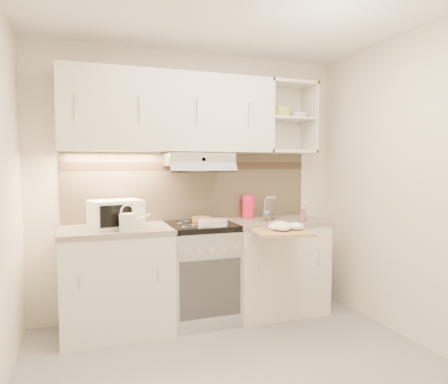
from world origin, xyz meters
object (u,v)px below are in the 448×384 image
Objects in this scene: watering_can at (129,222)px; glass_jar at (270,207)px; microwave at (115,214)px; electric_range at (201,272)px; spray_bottle at (303,213)px; cutting_board at (282,232)px; pink_pitcher at (248,206)px; plate_stack at (213,222)px.

glass_jar is (1.39, 0.28, 0.04)m from watering_can.
glass_jar is (1.47, 0.03, -0.00)m from microwave.
glass_jar is at bearing 4.69° from electric_range.
spray_bottle reaches higher than electric_range.
electric_range is 2.00× the size of cutting_board.
electric_range is 0.87m from cutting_board.
glass_jar is at bearing -41.56° from pink_pitcher.
plate_stack is 0.87m from spray_bottle.
microwave is (-0.75, 0.03, 0.56)m from electric_range.
microwave is at bearing 168.04° from plate_stack.
electric_range is 0.92m from glass_jar.
glass_jar is at bearing 123.35° from spray_bottle.
plate_stack is at bearing -163.07° from glass_jar.
plate_stack is 0.62m from cutting_board.
electric_range is 4.45× the size of spray_bottle.
pink_pitcher reaches higher than electric_range.
pink_pitcher reaches higher than spray_bottle.
glass_jar is 0.50× the size of cutting_board.
pink_pitcher is at bearing 127.87° from spray_bottle.
watering_can is at bearing 175.16° from cutting_board.
watering_can is 1.29m from pink_pitcher.
spray_bottle reaches higher than plate_stack.
pink_pitcher reaches higher than cutting_board.
glass_jar is at bearing 6.37° from watering_can.
spray_bottle is (0.87, -0.07, 0.05)m from plate_stack.
microwave is at bearing 103.08° from watering_can.
microwave is 1.83× the size of watering_can.
watering_can is 1.14× the size of glass_jar.
pink_pitcher reaches higher than plate_stack.
pink_pitcher is at bearing 14.04° from watering_can.
watering_can reaches higher than electric_range.
electric_range is at bearing -17.09° from microwave.
watering_can is 0.57× the size of cutting_board.
pink_pitcher is 0.52× the size of cutting_board.
cutting_board is (-0.39, -0.31, -0.11)m from spray_bottle.
spray_bottle is 0.51m from cutting_board.
plate_stack is at bearing -63.80° from electric_range.
electric_range is at bearing -175.31° from glass_jar.
electric_range is 0.81m from pink_pitcher.
watering_can is at bearing -168.66° from glass_jar.
pink_pitcher is (0.55, 0.20, 0.57)m from electric_range.
microwave is at bearing 177.41° from electric_range.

